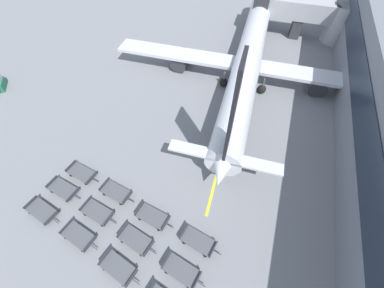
% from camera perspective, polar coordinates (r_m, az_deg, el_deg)
% --- Properties ---
extents(ground_plane, '(500.00, 500.00, 0.00)m').
position_cam_1_polar(ground_plane, '(41.63, -13.30, 19.86)').
color(ground_plane, gray).
extents(jet_bridge, '(16.91, 5.33, 6.12)m').
position_cam_1_polar(jet_bridge, '(48.68, 27.27, 25.89)').
color(jet_bridge, '#B2B5BA').
rests_on(jet_bridge, ground_plane).
extents(airplane, '(38.22, 42.20, 13.95)m').
position_cam_1_polar(airplane, '(35.74, 13.59, 19.70)').
color(airplane, silver).
rests_on(airplane, ground_plane).
extents(baggage_dolly_row_near_col_a, '(3.78, 2.03, 0.92)m').
position_cam_1_polar(baggage_dolly_row_near_col_a, '(26.75, -32.57, -13.53)').
color(baggage_dolly_row_near_col_a, '#515459').
rests_on(baggage_dolly_row_near_col_a, ground_plane).
extents(baggage_dolly_row_near_col_b, '(3.78, 2.02, 0.92)m').
position_cam_1_polar(baggage_dolly_row_near_col_b, '(24.20, -25.75, -19.44)').
color(baggage_dolly_row_near_col_b, '#515459').
rests_on(baggage_dolly_row_near_col_b, ground_plane).
extents(baggage_dolly_row_near_col_c, '(3.78, 2.09, 0.92)m').
position_cam_1_polar(baggage_dolly_row_near_col_c, '(22.32, -17.36, -26.74)').
color(baggage_dolly_row_near_col_c, '#515459').
rests_on(baggage_dolly_row_near_col_c, ground_plane).
extents(baggage_dolly_row_mid_a_col_a, '(3.77, 1.91, 0.92)m').
position_cam_1_polar(baggage_dolly_row_mid_a_col_a, '(26.92, -28.73, -9.58)').
color(baggage_dolly_row_mid_a_col_a, '#515459').
rests_on(baggage_dolly_row_mid_a_col_a, ground_plane).
extents(baggage_dolly_row_mid_a_col_b, '(3.77, 1.94, 0.92)m').
position_cam_1_polar(baggage_dolly_row_mid_a_col_b, '(24.39, -21.90, -15.09)').
color(baggage_dolly_row_mid_a_col_b, '#515459').
rests_on(baggage_dolly_row_mid_a_col_b, ground_plane).
extents(baggage_dolly_row_mid_a_col_c, '(3.78, 2.04, 0.92)m').
position_cam_1_polar(baggage_dolly_row_mid_a_col_c, '(22.51, -13.42, -21.69)').
color(baggage_dolly_row_mid_a_col_c, '#515459').
rests_on(baggage_dolly_row_mid_a_col_c, ground_plane).
extents(baggage_dolly_row_mid_a_col_d, '(3.78, 2.02, 0.92)m').
position_cam_1_polar(baggage_dolly_row_mid_a_col_d, '(21.50, -2.54, -28.32)').
color(baggage_dolly_row_mid_a_col_d, '#515459').
rests_on(baggage_dolly_row_mid_a_col_d, ground_plane).
extents(baggage_dolly_row_mid_b_col_a, '(3.77, 1.91, 0.92)m').
position_cam_1_polar(baggage_dolly_row_mid_b_col_a, '(27.12, -25.11, -6.37)').
color(baggage_dolly_row_mid_b_col_a, '#515459').
rests_on(baggage_dolly_row_mid_b_col_a, ground_plane).
extents(baggage_dolly_row_mid_b_col_b, '(3.77, 1.93, 0.92)m').
position_cam_1_polar(baggage_dolly_row_mid_b_col_b, '(24.73, -17.91, -11.01)').
color(baggage_dolly_row_mid_b_col_b, '#515459').
rests_on(baggage_dolly_row_mid_b_col_b, ground_plane).
extents(baggage_dolly_row_mid_b_col_c, '(3.77, 1.90, 0.92)m').
position_cam_1_polar(baggage_dolly_row_mid_b_col_c, '(22.90, -9.48, -16.95)').
color(baggage_dolly_row_mid_b_col_c, '#515459').
rests_on(baggage_dolly_row_mid_b_col_c, ground_plane).
extents(baggage_dolly_row_mid_b_col_d, '(3.78, 2.00, 0.92)m').
position_cam_1_polar(baggage_dolly_row_mid_b_col_d, '(21.97, 1.55, -22.46)').
color(baggage_dolly_row_mid_b_col_d, '#515459').
rests_on(baggage_dolly_row_mid_b_col_d, ground_plane).
extents(stand_guidance_stripe, '(2.05, 26.91, 0.01)m').
position_cam_1_polar(stand_guidance_stripe, '(30.58, 9.52, 6.55)').
color(stand_guidance_stripe, yellow).
rests_on(stand_guidance_stripe, ground_plane).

